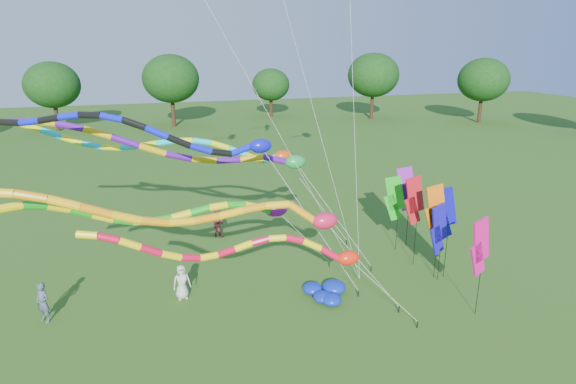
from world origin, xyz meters
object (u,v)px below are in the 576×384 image
object	(u,v)px
blue_nylon_heap	(328,294)
person_b	(43,302)
tube_kite_red	(260,251)
person_c	(218,223)
tube_kite_orange	(197,212)
person_a	(182,282)

from	to	relation	value
blue_nylon_heap	person_b	size ratio (longest dim) A/B	1.13
tube_kite_red	person_b	bearing A→B (deg)	160.28
tube_kite_red	blue_nylon_heap	world-z (taller)	tube_kite_red
person_b	person_c	bearing A→B (deg)	82.26
tube_kite_orange	person_c	size ratio (longest dim) A/B	9.60
blue_nylon_heap	person_a	size ratio (longest dim) A/B	1.22
person_a	person_c	world-z (taller)	person_c
person_a	person_c	xyz separation A→B (m)	(2.58, 6.60, 0.04)
tube_kite_red	blue_nylon_heap	xyz separation A→B (m)	(3.54, 2.27, -3.51)
tube_kite_red	tube_kite_orange	world-z (taller)	tube_kite_orange
blue_nylon_heap	person_a	bearing A→B (deg)	161.89
person_a	person_b	size ratio (longest dim) A/B	0.92
person_c	tube_kite_orange	bearing A→B (deg)	124.57
person_b	tube_kite_red	bearing A→B (deg)	15.15
tube_kite_orange	person_a	bearing A→B (deg)	100.61
tube_kite_orange	tube_kite_red	bearing A→B (deg)	-18.21
blue_nylon_heap	person_a	distance (m)	6.40
tube_kite_red	person_a	world-z (taller)	tube_kite_red
tube_kite_orange	person_c	xyz separation A→B (m)	(2.08, 10.09, -4.31)
tube_kite_orange	blue_nylon_heap	xyz separation A→B (m)	(5.57, 1.51, -4.87)
tube_kite_orange	person_b	distance (m)	7.98
blue_nylon_heap	tube_kite_red	bearing A→B (deg)	-147.29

